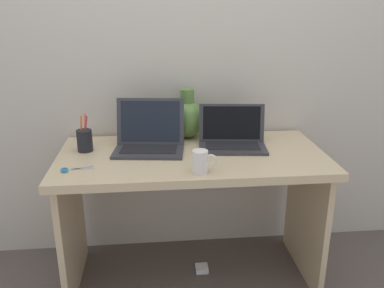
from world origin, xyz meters
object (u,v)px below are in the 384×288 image
Objects in this scene: laptop_right at (232,136)px; pen_cup at (85,140)px; green_vase at (187,118)px; scissors at (71,170)px; laptop_left at (150,136)px; power_brick at (202,268)px; coffee_mug at (201,162)px.

laptop_right is 0.76m from pen_cup.
scissors is at bearing -142.90° from green_vase.
laptop_left is 5.36× the size of power_brick.
laptop_left is 0.28m from green_vase.
scissors is at bearing -163.01° from power_brick.
pen_cup is 1.31× the size of scissors.
green_vase is 3.90× the size of power_brick.
green_vase is at bearing 39.80° from laptop_left.
laptop_right is 0.79m from power_brick.
green_vase reaches higher than laptop_left.
pen_cup is 0.98m from power_brick.
pen_cup reaches higher than power_brick.
laptop_left is 0.83m from power_brick.
scissors is at bearing -96.40° from pen_cup.
coffee_mug is at bearing -56.31° from laptop_left.
laptop_right is 0.83m from scissors.
pen_cup is at bearing -161.90° from green_vase.
coffee_mug reaches higher than scissors.
coffee_mug is 0.59m from scissors.
scissors is (-0.36, -0.25, -0.06)m from laptop_left.
pen_cup reaches higher than scissors.
green_vase reaches higher than scissors.
laptop_left is at bearing 35.42° from scissors.
power_brick is (0.06, -0.24, -0.82)m from green_vase.
scissors is at bearing -162.28° from laptop_right.
scissors is 2.11× the size of power_brick.
green_vase is 0.51m from coffee_mug.
laptop_right reaches higher than scissors.
power_brick is at bearing -76.08° from green_vase.
laptop_right is at bearing 17.72° from scissors.
laptop_right is 3.29× the size of coffee_mug.
coffee_mug is at bearing -8.14° from scissors.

